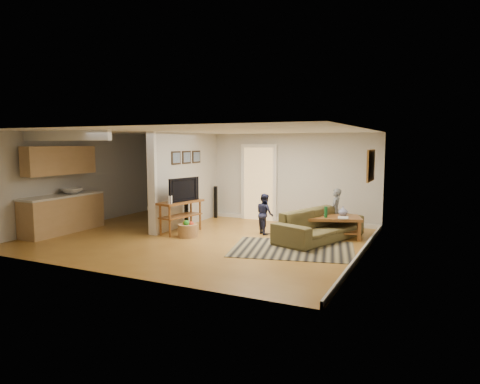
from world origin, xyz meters
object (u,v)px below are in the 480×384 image
sofa (319,240)px  child (335,233)px  coffee_table (333,221)px  toy_basket (188,230)px  tv_console (181,204)px  speaker_right (216,202)px  toddler (265,234)px  speaker_left (186,209)px

sofa → child: size_ratio=2.15×
sofa → child: bearing=10.5°
coffee_table → toy_basket: coffee_table is taller
toy_basket → child: (3.07, 1.94, -0.17)m
coffee_table → tv_console: bearing=-163.6°
speaker_right → child: 3.84m
toy_basket → tv_console: bearing=140.2°
toddler → coffee_table: bearing=-125.8°
sofa → toy_basket: size_ratio=5.15×
coffee_table → child: (-0.06, 0.55, -0.40)m
tv_console → speaker_left: 0.74m
coffee_table → speaker_right: (-3.81, 1.23, 0.08)m
sofa → speaker_left: size_ratio=2.42×
speaker_right → toddler: size_ratio=0.95×
sofa → tv_console: size_ratio=1.80×
sofa → toy_basket: toy_basket is taller
coffee_table → speaker_right: bearing=162.1°
tv_console → speaker_right: (-0.26, 2.28, -0.25)m
coffee_table → toddler: (-1.62, -0.27, -0.40)m
speaker_right → child: size_ratio=0.85×
tv_console → toy_basket: tv_console is taller
sofa → tv_console: tv_console is taller
coffee_table → speaker_right: size_ratio=1.57×
sofa → toy_basket: (-2.92, -1.00, 0.17)m
speaker_left → toddler: (2.20, 0.11, -0.49)m
toddler → speaker_right: bearing=10.4°
speaker_right → child: bearing=-23.8°
tv_console → speaker_left: tv_console is taller
toy_basket → speaker_left: bearing=124.0°
speaker_right → child: speaker_right is taller
tv_console → speaker_right: 2.30m
toy_basket → toddler: 1.90m
speaker_right → speaker_left: bearing=-103.4°
speaker_left → child: bearing=-6.1°
speaker_right → toy_basket: size_ratio=2.04×
toy_basket → child: 3.64m
sofa → speaker_right: 3.97m
speaker_left → child: speaker_left is taller
speaker_right → coffee_table: bearing=-31.3°
toy_basket → child: child is taller
tv_console → coffee_table: bearing=26.5°
tv_console → toddler: size_ratio=1.33×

